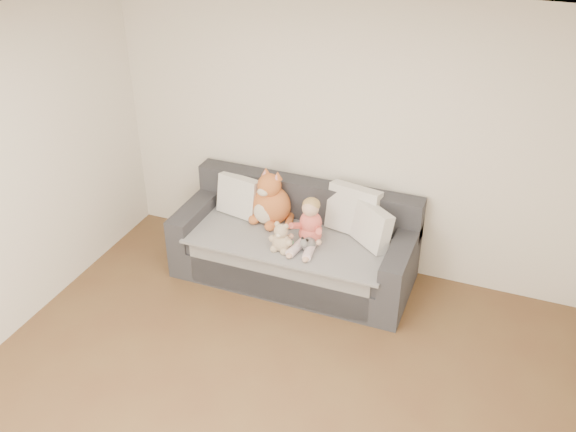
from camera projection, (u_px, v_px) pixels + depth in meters
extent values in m
plane|color=white|center=(210.00, 85.00, 3.08)|extent=(5.00, 5.00, 0.00)
plane|color=silver|center=(349.00, 137.00, 5.74)|extent=(4.50, 0.00, 4.50)
cube|color=#2D2D33|center=(294.00, 263.00, 6.06)|extent=(2.20, 0.90, 0.30)
cube|color=#2D2D33|center=(293.00, 245.00, 5.92)|extent=(1.90, 0.80, 0.15)
cube|color=#2D2D33|center=(307.00, 200.00, 6.08)|extent=(2.20, 0.20, 0.40)
cube|color=#2D2D33|center=(198.00, 216.00, 6.22)|extent=(0.20, 0.90, 0.30)
cube|color=#2D2D33|center=(401.00, 259.00, 5.59)|extent=(0.20, 0.90, 0.30)
cube|color=#9D9C9F|center=(292.00, 238.00, 5.86)|extent=(1.85, 0.88, 0.02)
cube|color=#9D9C9F|center=(276.00, 283.00, 5.67)|extent=(1.70, 0.02, 0.41)
cube|color=beige|center=(239.00, 196.00, 6.12)|extent=(0.45, 0.26, 0.40)
cube|color=beige|center=(353.00, 210.00, 5.84)|extent=(0.51, 0.30, 0.45)
cube|color=beige|center=(372.00, 227.00, 5.66)|extent=(0.42, 0.39, 0.38)
ellipsoid|color=#E05A4F|center=(310.00, 234.00, 5.74)|extent=(0.21, 0.17, 0.17)
ellipsoid|color=#E05A4F|center=(311.00, 222.00, 5.68)|extent=(0.20, 0.17, 0.22)
ellipsoid|color=#DBAA8C|center=(310.00, 208.00, 5.60)|extent=(0.15, 0.15, 0.15)
ellipsoid|color=tan|center=(311.00, 205.00, 5.60)|extent=(0.16, 0.16, 0.12)
cylinder|color=#E05A4F|center=(297.00, 226.00, 5.67)|extent=(0.12, 0.21, 0.14)
cylinder|color=#E05A4F|center=(319.00, 230.00, 5.61)|extent=(0.12, 0.21, 0.14)
ellipsoid|color=#DBAA8C|center=(291.00, 236.00, 5.65)|extent=(0.05, 0.05, 0.05)
ellipsoid|color=#DBAA8C|center=(319.00, 242.00, 5.57)|extent=(0.05, 0.05, 0.05)
cylinder|color=#E5B2C6|center=(297.00, 247.00, 5.64)|extent=(0.12, 0.27, 0.09)
cylinder|color=#E5B2C6|center=(309.00, 250.00, 5.60)|extent=(0.12, 0.27, 0.09)
ellipsoid|color=#DBAA8C|center=(290.00, 255.00, 5.54)|extent=(0.06, 0.08, 0.04)
ellipsoid|color=#DBAA8C|center=(306.00, 259.00, 5.49)|extent=(0.06, 0.08, 0.04)
ellipsoid|color=#BC5029|center=(272.00, 205.00, 6.02)|extent=(0.37, 0.31, 0.39)
ellipsoid|color=beige|center=(263.00, 213.00, 5.95)|extent=(0.19, 0.09, 0.21)
ellipsoid|color=#BC5029|center=(269.00, 185.00, 5.88)|extent=(0.22, 0.22, 0.22)
ellipsoid|color=beige|center=(263.00, 192.00, 5.83)|extent=(0.11, 0.07, 0.08)
cone|color=#BC5029|center=(266.00, 171.00, 5.89)|extent=(0.11, 0.11, 0.08)
cone|color=pink|center=(265.00, 172.00, 5.88)|extent=(0.07, 0.07, 0.05)
cone|color=#BC5029|center=(278.00, 175.00, 5.82)|extent=(0.11, 0.11, 0.08)
cone|color=pink|center=(277.00, 177.00, 5.81)|extent=(0.07, 0.07, 0.05)
ellipsoid|color=#BC5029|center=(254.00, 219.00, 6.03)|extent=(0.11, 0.13, 0.09)
ellipsoid|color=#BC5029|center=(270.00, 226.00, 5.93)|extent=(0.11, 0.13, 0.09)
cylinder|color=#BC5029|center=(290.00, 220.00, 6.03)|extent=(0.13, 0.26, 0.09)
ellipsoid|color=tan|center=(282.00, 242.00, 5.63)|extent=(0.18, 0.15, 0.18)
ellipsoid|color=tan|center=(281.00, 231.00, 5.56)|extent=(0.13, 0.13, 0.13)
ellipsoid|color=tan|center=(277.00, 224.00, 5.56)|extent=(0.05, 0.05, 0.05)
ellipsoid|color=tan|center=(286.00, 226.00, 5.52)|extent=(0.05, 0.05, 0.05)
ellipsoid|color=beige|center=(278.00, 235.00, 5.53)|extent=(0.05, 0.05, 0.05)
ellipsoid|color=tan|center=(272.00, 238.00, 5.63)|extent=(0.06, 0.06, 0.06)
ellipsoid|color=tan|center=(289.00, 243.00, 5.57)|extent=(0.06, 0.06, 0.06)
ellipsoid|color=tan|center=(274.00, 249.00, 5.63)|extent=(0.07, 0.07, 0.07)
ellipsoid|color=tan|center=(284.00, 251.00, 5.60)|extent=(0.07, 0.07, 0.07)
ellipsoid|color=white|center=(309.00, 244.00, 5.65)|extent=(0.13, 0.16, 0.11)
ellipsoid|color=white|center=(304.00, 243.00, 5.57)|extent=(0.08, 0.08, 0.08)
ellipsoid|color=black|center=(302.00, 238.00, 5.57)|extent=(0.03, 0.03, 0.03)
ellipsoid|color=black|center=(307.00, 240.00, 5.55)|extent=(0.03, 0.03, 0.03)
cylinder|color=#463592|center=(288.00, 244.00, 5.67)|extent=(0.07, 0.07, 0.08)
cone|color=#3C9E64|center=(288.00, 239.00, 5.64)|extent=(0.07, 0.07, 0.03)
cylinder|color=#3C9E64|center=(283.00, 243.00, 5.68)|extent=(0.02, 0.02, 0.06)
cylinder|color=#3C9E64|center=(293.00, 244.00, 5.66)|extent=(0.02, 0.02, 0.06)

